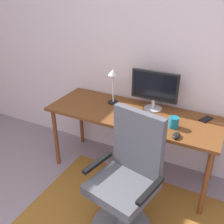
{
  "coord_description": "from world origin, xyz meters",
  "views": [
    {
      "loc": [
        0.79,
        -0.27,
        1.88
      ],
      "look_at": [
        -0.15,
        1.57,
        0.82
      ],
      "focal_mm": 41.44,
      "sensor_mm": 36.0,
      "label": 1
    }
  ],
  "objects_px": {
    "monitor": "(155,88)",
    "keyboard": "(140,126)",
    "computer_mouse": "(176,135)",
    "cell_phone": "(206,119)",
    "desk_lamp": "(113,80)",
    "desk": "(132,119)",
    "coffee_cup": "(174,122)",
    "office_chair": "(126,187)"
  },
  "relations": [
    {
      "from": "computer_mouse",
      "to": "coffee_cup",
      "type": "xyz_separation_m",
      "value": [
        -0.06,
        0.15,
        0.03
      ]
    },
    {
      "from": "monitor",
      "to": "cell_phone",
      "type": "distance_m",
      "value": 0.56
    },
    {
      "from": "keyboard",
      "to": "cell_phone",
      "type": "distance_m",
      "value": 0.64
    },
    {
      "from": "cell_phone",
      "to": "computer_mouse",
      "type": "bearing_deg",
      "value": -88.02
    },
    {
      "from": "cell_phone",
      "to": "monitor",
      "type": "bearing_deg",
      "value": -154.79
    },
    {
      "from": "keyboard",
      "to": "desk_lamp",
      "type": "xyz_separation_m",
      "value": [
        -0.43,
        0.33,
        0.25
      ]
    },
    {
      "from": "cell_phone",
      "to": "desk_lamp",
      "type": "relative_size",
      "value": 0.38
    },
    {
      "from": "desk",
      "to": "coffee_cup",
      "type": "height_order",
      "value": "coffee_cup"
    },
    {
      "from": "desk",
      "to": "office_chair",
      "type": "relative_size",
      "value": 1.61
    },
    {
      "from": "desk",
      "to": "office_chair",
      "type": "height_order",
      "value": "office_chair"
    },
    {
      "from": "coffee_cup",
      "to": "desk_lamp",
      "type": "distance_m",
      "value": 0.76
    },
    {
      "from": "coffee_cup",
      "to": "cell_phone",
      "type": "relative_size",
      "value": 0.7
    },
    {
      "from": "computer_mouse",
      "to": "desk_lamp",
      "type": "xyz_separation_m",
      "value": [
        -0.77,
        0.36,
        0.24
      ]
    },
    {
      "from": "monitor",
      "to": "office_chair",
      "type": "xyz_separation_m",
      "value": [
        0.1,
        -0.85,
        -0.51
      ]
    },
    {
      "from": "monitor",
      "to": "keyboard",
      "type": "bearing_deg",
      "value": -88.23
    },
    {
      "from": "keyboard",
      "to": "desk_lamp",
      "type": "relative_size",
      "value": 1.17
    },
    {
      "from": "desk_lamp",
      "to": "office_chair",
      "type": "height_order",
      "value": "desk_lamp"
    },
    {
      "from": "desk_lamp",
      "to": "office_chair",
      "type": "relative_size",
      "value": 0.35
    },
    {
      "from": "cell_phone",
      "to": "office_chair",
      "type": "bearing_deg",
      "value": -91.92
    },
    {
      "from": "desk_lamp",
      "to": "office_chair",
      "type": "bearing_deg",
      "value": -57.03
    },
    {
      "from": "monitor",
      "to": "coffee_cup",
      "type": "distance_m",
      "value": 0.42
    },
    {
      "from": "computer_mouse",
      "to": "cell_phone",
      "type": "relative_size",
      "value": 0.74
    },
    {
      "from": "monitor",
      "to": "computer_mouse",
      "type": "height_order",
      "value": "monitor"
    },
    {
      "from": "cell_phone",
      "to": "office_chair",
      "type": "relative_size",
      "value": 0.13
    },
    {
      "from": "desk_lamp",
      "to": "desk",
      "type": "bearing_deg",
      "value": -23.51
    },
    {
      "from": "coffee_cup",
      "to": "monitor",
      "type": "bearing_deg",
      "value": 136.64
    },
    {
      "from": "desk",
      "to": "desk_lamp",
      "type": "xyz_separation_m",
      "value": [
        -0.27,
        0.12,
        0.33
      ]
    },
    {
      "from": "computer_mouse",
      "to": "cell_phone",
      "type": "xyz_separation_m",
      "value": [
        0.17,
        0.42,
        -0.01
      ]
    },
    {
      "from": "coffee_cup",
      "to": "desk_lamp",
      "type": "xyz_separation_m",
      "value": [
        -0.7,
        0.21,
        0.21
      ]
    },
    {
      "from": "desk",
      "to": "cell_phone",
      "type": "distance_m",
      "value": 0.69
    },
    {
      "from": "monitor",
      "to": "keyboard",
      "type": "relative_size",
      "value": 1.08
    },
    {
      "from": "desk",
      "to": "office_chair",
      "type": "distance_m",
      "value": 0.75
    },
    {
      "from": "cell_phone",
      "to": "desk",
      "type": "bearing_deg",
      "value": -140.77
    },
    {
      "from": "desk",
      "to": "coffee_cup",
      "type": "bearing_deg",
      "value": -12.33
    },
    {
      "from": "keyboard",
      "to": "office_chair",
      "type": "relative_size",
      "value": 0.41
    },
    {
      "from": "computer_mouse",
      "to": "cell_phone",
      "type": "distance_m",
      "value": 0.46
    },
    {
      "from": "monitor",
      "to": "office_chair",
      "type": "relative_size",
      "value": 0.44
    },
    {
      "from": "computer_mouse",
      "to": "office_chair",
      "type": "distance_m",
      "value": 0.59
    },
    {
      "from": "monitor",
      "to": "desk_lamp",
      "type": "distance_m",
      "value": 0.43
    },
    {
      "from": "cell_phone",
      "to": "desk_lamp",
      "type": "bearing_deg",
      "value": -152.25
    },
    {
      "from": "desk",
      "to": "monitor",
      "type": "distance_m",
      "value": 0.37
    },
    {
      "from": "computer_mouse",
      "to": "desk_lamp",
      "type": "distance_m",
      "value": 0.88
    }
  ]
}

